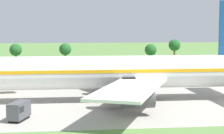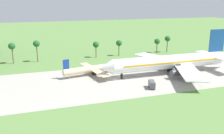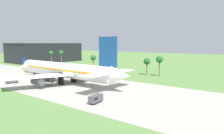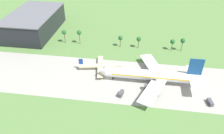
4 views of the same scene
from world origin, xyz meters
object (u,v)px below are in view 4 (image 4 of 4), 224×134
(catering_van, at_px, (210,103))
(terminal_building, at_px, (34,23))
(jet_airliner, at_px, (153,75))
(regional_aircraft, at_px, (100,66))
(baggage_tug, at_px, (121,94))

(catering_van, xyz_separation_m, terminal_building, (-135.55, 74.28, 7.64))
(jet_airliner, height_order, terminal_building, jet_airliner)
(jet_airliner, xyz_separation_m, regional_aircraft, (-34.97, 9.53, -2.75))
(jet_airliner, distance_m, catering_van, 35.47)
(jet_airliner, distance_m, terminal_building, 119.49)
(baggage_tug, bearing_deg, catering_van, 0.01)
(regional_aircraft, relative_size, catering_van, 5.29)
(regional_aircraft, height_order, baggage_tug, regional_aircraft)
(jet_airliner, height_order, regional_aircraft, jet_airliner)
(regional_aircraft, relative_size, terminal_building, 0.47)
(regional_aircraft, bearing_deg, baggage_tug, -55.43)
(regional_aircraft, bearing_deg, catering_van, -20.20)
(baggage_tug, relative_size, terminal_building, 0.09)
(jet_airliner, relative_size, regional_aircraft, 2.36)
(jet_airliner, relative_size, terminal_building, 1.11)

